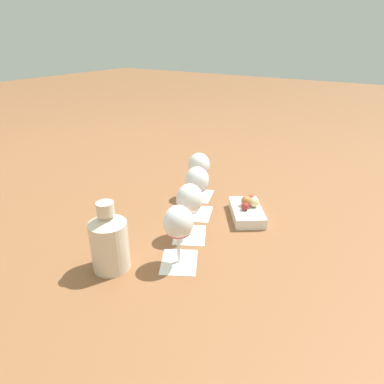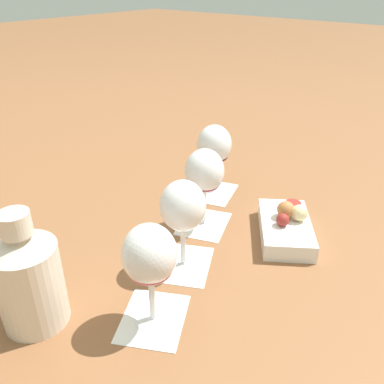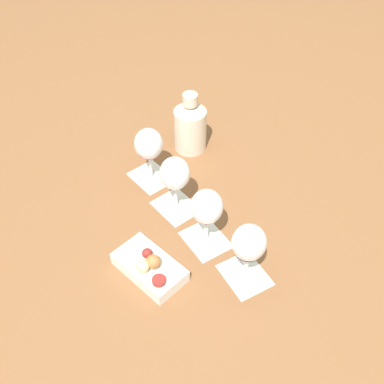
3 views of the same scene
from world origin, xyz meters
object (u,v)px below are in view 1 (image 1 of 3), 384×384
wine_glass_1 (190,201)px  snack_dish (247,211)px  wine_glass_0 (178,225)px  wine_glass_3 (199,167)px  wine_glass_2 (197,182)px  ceramic_vase (109,241)px

wine_glass_1 → snack_dish: (0.20, -0.10, -0.09)m
wine_glass_0 → wine_glass_1: (0.13, 0.05, 0.00)m
wine_glass_1 → wine_glass_0: bearing=-158.8°
wine_glass_3 → wine_glass_2: bearing=-151.0°
wine_glass_1 → wine_glass_3: size_ratio=1.00×
wine_glass_1 → snack_dish: size_ratio=0.85×
wine_glass_0 → wine_glass_2: same height
snack_dish → wine_glass_1: bearing=154.0°
wine_glass_0 → ceramic_vase: size_ratio=0.88×
snack_dish → ceramic_vase: bearing=157.4°
ceramic_vase → wine_glass_0: bearing=-50.5°
wine_glass_3 → snack_dish: size_ratio=0.85×
wine_glass_2 → ceramic_vase: bearing=175.1°
ceramic_vase → snack_dish: (0.45, -0.19, -0.06)m
wine_glass_2 → ceramic_vase: ceramic_vase is taller
wine_glass_0 → wine_glass_2: bearing=22.2°
wine_glass_1 → wine_glass_2: bearing=23.1°
wine_glass_2 → snack_dish: wine_glass_2 is taller
wine_glass_2 → snack_dish: (0.07, -0.15, -0.09)m
wine_glass_2 → ceramic_vase: 0.38m
wine_glass_0 → wine_glass_1: size_ratio=1.00×
wine_glass_1 → ceramic_vase: ceramic_vase is taller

